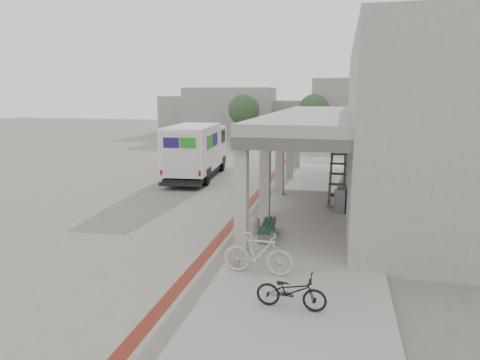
% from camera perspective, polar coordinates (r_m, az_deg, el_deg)
% --- Properties ---
extents(ground, '(120.00, 120.00, 0.00)m').
position_cam_1_polar(ground, '(16.83, -4.10, -5.32)').
color(ground, '#676358').
rests_on(ground, ground).
extents(bike_lane_stripe, '(0.35, 40.00, 0.01)m').
position_cam_1_polar(bike_lane_stripe, '(18.44, 0.74, -3.78)').
color(bike_lane_stripe, '#571B11').
rests_on(bike_lane_stripe, ground).
extents(sidewalk, '(4.40, 28.00, 0.12)m').
position_cam_1_polar(sidewalk, '(16.11, 9.68, -6.01)').
color(sidewalk, '#A19A91').
rests_on(sidewalk, ground).
extents(transit_building, '(7.60, 17.00, 7.00)m').
position_cam_1_polar(transit_building, '(20.01, 19.06, 6.69)').
color(transit_building, gray).
rests_on(transit_building, ground).
extents(distant_backdrop, '(28.00, 10.00, 6.50)m').
position_cam_1_polar(distant_backdrop, '(51.87, 4.83, 9.07)').
color(distant_backdrop, gray).
rests_on(distant_backdrop, ground).
extents(tree_left, '(3.20, 3.20, 4.80)m').
position_cam_1_polar(tree_left, '(44.50, 0.52, 9.33)').
color(tree_left, '#38281C').
rests_on(tree_left, ground).
extents(tree_mid, '(3.20, 3.20, 4.80)m').
position_cam_1_polar(tree_mid, '(45.48, 9.84, 9.21)').
color(tree_mid, '#38281C').
rests_on(tree_mid, ground).
extents(tree_right, '(3.20, 3.20, 4.80)m').
position_cam_1_polar(tree_right, '(44.69, 20.16, 8.65)').
color(tree_right, '#38281C').
rests_on(tree_right, ground).
extents(fedex_truck, '(2.84, 7.44, 3.11)m').
position_cam_1_polar(fedex_truck, '(24.92, -5.82, 4.04)').
color(fedex_truck, black).
rests_on(fedex_truck, ground).
extents(bench, '(0.47, 1.84, 0.43)m').
position_cam_1_polar(bench, '(14.44, 3.66, -6.41)').
color(bench, slate).
rests_on(bench, sidewalk).
extents(bollard_near, '(0.35, 0.35, 0.53)m').
position_cam_1_polar(bollard_near, '(12.12, -0.85, -10.17)').
color(bollard_near, tan).
rests_on(bollard_near, sidewalk).
extents(bollard_far, '(0.41, 0.41, 0.61)m').
position_cam_1_polar(bollard_far, '(14.76, 1.91, -5.99)').
color(bollard_far, gray).
rests_on(bollard_far, sidewalk).
extents(utility_cabinet, '(0.57, 0.67, 0.97)m').
position_cam_1_polar(utility_cabinet, '(17.79, 13.37, -2.66)').
color(utility_cabinet, slate).
rests_on(utility_cabinet, sidewalk).
extents(bicycle_black, '(1.61, 0.64, 0.83)m').
position_cam_1_polar(bicycle_black, '(9.90, 6.84, -14.48)').
color(bicycle_black, black).
rests_on(bicycle_black, sidewalk).
extents(bicycle_cream, '(1.92, 0.62, 1.14)m').
position_cam_1_polar(bicycle_cream, '(11.51, 2.44, -9.76)').
color(bicycle_cream, beige).
rests_on(bicycle_cream, sidewalk).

